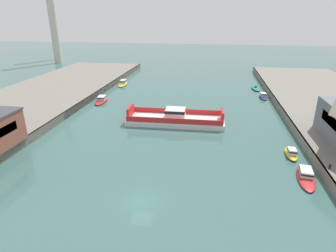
# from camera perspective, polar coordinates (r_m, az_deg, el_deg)

# --- Properties ---
(ground_plane) EXTENTS (400.00, 400.00, 0.00)m
(ground_plane) POSITION_cam_1_polar(r_m,az_deg,el_deg) (35.37, -5.41, -15.06)
(ground_plane) COLOR #3D6660
(chain_ferry) EXTENTS (20.12, 6.70, 3.30)m
(chain_ferry) POSITION_cam_1_polar(r_m,az_deg,el_deg) (58.34, 1.50, 1.47)
(chain_ferry) COLOR silver
(chain_ferry) RESTS_ON ground
(moored_boat_near_left) EXTENTS (3.43, 8.00, 1.38)m
(moored_boat_near_left) POSITION_cam_1_polar(r_m,az_deg,el_deg) (75.56, -13.32, 5.21)
(moored_boat_near_left) COLOR red
(moored_boat_near_left) RESTS_ON ground
(moored_boat_near_right) EXTENTS (2.07, 5.47, 1.34)m
(moored_boat_near_right) POSITION_cam_1_polar(r_m,az_deg,el_deg) (81.16, 18.69, 5.75)
(moored_boat_near_right) COLOR navy
(moored_boat_near_right) RESTS_ON ground
(moored_boat_mid_left) EXTENTS (2.85, 7.92, 1.53)m
(moored_boat_mid_left) POSITION_cam_1_polar(r_m,az_deg,el_deg) (93.14, -9.07, 8.59)
(moored_boat_mid_left) COLOR yellow
(moored_boat_mid_left) RESTS_ON ground
(moored_boat_mid_right) EXTENTS (1.90, 5.07, 1.33)m
(moored_boat_mid_right) POSITION_cam_1_polar(r_m,az_deg,el_deg) (49.35, 23.67, -5.00)
(moored_boat_mid_right) COLOR yellow
(moored_boat_mid_right) RESTS_ON ground
(moored_boat_far_left) EXTENTS (2.69, 6.36, 1.10)m
(moored_boat_far_left) POSITION_cam_1_polar(r_m,az_deg,el_deg) (89.99, 17.28, 7.27)
(moored_boat_far_left) COLOR #237075
(moored_boat_far_left) RESTS_ON ground
(moored_boat_far_right) EXTENTS (3.21, 7.63, 1.21)m
(moored_boat_far_right) POSITION_cam_1_polar(r_m,az_deg,el_deg) (43.78, 26.11, -8.93)
(moored_boat_far_right) COLOR red
(moored_boat_far_right) RESTS_ON ground
(bollard_left_aft) EXTENTS (0.32, 0.32, 0.71)m
(bollard_left_aft) POSITION_cam_1_polar(r_m,az_deg,el_deg) (51.31, -29.92, -3.19)
(bollard_left_aft) COLOR black
(bollard_left_aft) RESTS_ON quay_left
(bollard_right_aft) EXTENTS (0.32, 0.32, 0.71)m
(bollard_right_aft) POSITION_cam_1_polar(r_m,az_deg,el_deg) (44.13, 29.95, -7.04)
(bollard_right_aft) COLOR black
(bollard_right_aft) RESTS_ON quay_right
(smokestack_distant_a) EXTENTS (3.69, 3.69, 37.86)m
(smokestack_distant_a) POSITION_cam_1_polar(r_m,az_deg,el_deg) (143.40, -22.33, 19.64)
(smokestack_distant_a) COLOR beige
(smokestack_distant_a) RESTS_ON ground
(smokestack_distant_b) EXTENTS (3.15, 3.15, 32.39)m
(smokestack_distant_b) POSITION_cam_1_polar(r_m,az_deg,el_deg) (155.74, -22.15, 18.68)
(smokestack_distant_b) COLOR #9E998E
(smokestack_distant_b) RESTS_ON ground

